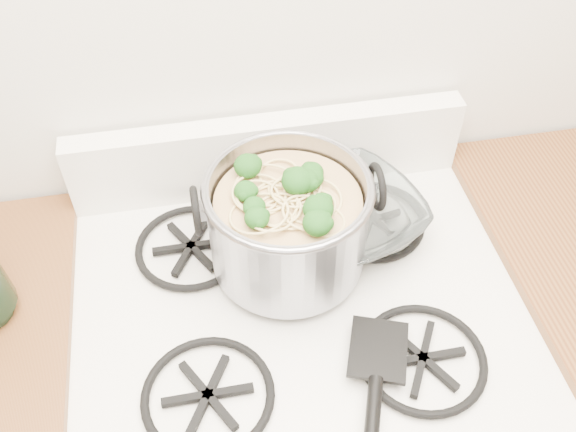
{
  "coord_description": "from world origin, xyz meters",
  "views": [
    {
      "loc": [
        -0.14,
        0.64,
        1.8
      ],
      "look_at": [
        -0.0,
        1.35,
        1.03
      ],
      "focal_mm": 40.0,
      "sensor_mm": 36.0,
      "label": 1
    }
  ],
  "objects_px": {
    "spatula": "(379,347)",
    "glass_bowl": "(345,222)",
    "stock_pot": "(288,223)",
    "gas_range": "(296,425)"
  },
  "relations": [
    {
      "from": "gas_range",
      "to": "spatula",
      "type": "height_order",
      "value": "spatula"
    },
    {
      "from": "gas_range",
      "to": "glass_bowl",
      "type": "bearing_deg",
      "value": 50.7
    },
    {
      "from": "stock_pot",
      "to": "gas_range",
      "type": "bearing_deg",
      "value": -88.47
    },
    {
      "from": "spatula",
      "to": "glass_bowl",
      "type": "xyz_separation_m",
      "value": [
        0.01,
        0.27,
        0.0
      ]
    },
    {
      "from": "stock_pot",
      "to": "spatula",
      "type": "relative_size",
      "value": 0.99
    },
    {
      "from": "gas_range",
      "to": "glass_bowl",
      "type": "xyz_separation_m",
      "value": [
        0.11,
        0.14,
        0.5
      ]
    },
    {
      "from": "spatula",
      "to": "glass_bowl",
      "type": "distance_m",
      "value": 0.27
    },
    {
      "from": "gas_range",
      "to": "spatula",
      "type": "xyz_separation_m",
      "value": [
        0.1,
        -0.13,
        0.5
      ]
    },
    {
      "from": "stock_pot",
      "to": "glass_bowl",
      "type": "height_order",
      "value": "stock_pot"
    },
    {
      "from": "spatula",
      "to": "gas_range",
      "type": "bearing_deg",
      "value": 149.02
    }
  ]
}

